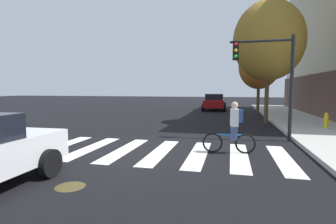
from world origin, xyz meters
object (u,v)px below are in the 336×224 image
(traffic_light_near, at_px, (270,70))
(street_tree_mid, at_px, (259,66))
(manhole_cover, at_px, (70,187))
(fire_hydrant, at_px, (326,120))
(cyclist, at_px, (233,128))
(street_tree_near, at_px, (268,41))
(sedan_mid, at_px, (214,102))

(traffic_light_near, height_order, street_tree_mid, street_tree_mid)
(manhole_cover, bearing_deg, fire_hydrant, 50.35)
(cyclist, xyz_separation_m, street_tree_mid, (2.12, 14.40, 3.11))
(traffic_light_near, height_order, fire_hydrant, traffic_light_near)
(cyclist, distance_m, traffic_light_near, 3.53)
(traffic_light_near, distance_m, street_tree_mid, 11.93)
(fire_hydrant, xyz_separation_m, street_tree_near, (-2.55, 2.27, 4.38))
(cyclist, distance_m, street_tree_mid, 14.88)
(fire_hydrant, bearing_deg, sedan_mid, 117.88)
(manhole_cover, xyz_separation_m, sedan_mid, (1.76, 21.32, 0.82))
(traffic_light_near, relative_size, fire_hydrant, 5.38)
(cyclist, height_order, fire_hydrant, cyclist)
(street_tree_near, height_order, street_tree_mid, street_tree_near)
(manhole_cover, distance_m, fire_hydrant, 12.49)
(cyclist, xyz_separation_m, fire_hydrant, (4.54, 5.76, -0.31))
(sedan_mid, height_order, street_tree_near, street_tree_near)
(cyclist, height_order, street_tree_near, street_tree_near)
(fire_hydrant, height_order, street_tree_near, street_tree_near)
(manhole_cover, relative_size, street_tree_mid, 0.11)
(manhole_cover, height_order, street_tree_near, street_tree_near)
(cyclist, distance_m, street_tree_near, 9.22)
(street_tree_mid, bearing_deg, fire_hydrant, -74.32)
(manhole_cover, distance_m, sedan_mid, 21.41)
(sedan_mid, bearing_deg, street_tree_near, -68.88)
(sedan_mid, bearing_deg, street_tree_mid, -39.20)
(cyclist, bearing_deg, traffic_light_near, 61.27)
(sedan_mid, relative_size, fire_hydrant, 5.99)
(fire_hydrant, bearing_deg, street_tree_mid, 105.68)
(traffic_light_near, height_order, street_tree_near, street_tree_near)
(sedan_mid, bearing_deg, traffic_light_near, -78.47)
(manhole_cover, relative_size, traffic_light_near, 0.15)
(cyclist, bearing_deg, fire_hydrant, 51.73)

